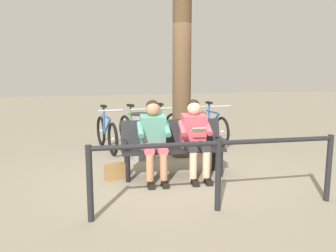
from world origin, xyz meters
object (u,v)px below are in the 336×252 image
(person_reading, at_px, (195,135))
(bicycle_silver, at_px, (106,133))
(bicycle_green, at_px, (187,128))
(person_companion, at_px, (154,136))
(litter_bin, at_px, (141,136))
(bench, at_px, (172,143))
(bicycle_orange, at_px, (212,127))
(bicycle_red, at_px, (134,132))
(tree_trunk, at_px, (182,57))
(bicycle_purple, at_px, (162,130))
(handbag, at_px, (115,171))

(person_reading, height_order, bicycle_silver, person_reading)
(bicycle_green, bearing_deg, person_companion, -51.78)
(litter_bin, xyz_separation_m, bicycle_silver, (0.56, -0.91, -0.08))
(bench, distance_m, bicycle_orange, 2.74)
(bench, bearing_deg, bicycle_red, -77.62)
(bench, relative_size, litter_bin, 1.88)
(tree_trunk, height_order, bicycle_orange, tree_trunk)
(bicycle_purple, bearing_deg, litter_bin, -30.05)
(litter_bin, height_order, bicycle_purple, bicycle_purple)
(bicycle_orange, bearing_deg, tree_trunk, -46.90)
(bench, xyz_separation_m, person_companion, (0.33, 0.13, 0.16))
(bench, distance_m, handbag, 0.99)
(bicycle_orange, height_order, bicycle_silver, same)
(litter_bin, bearing_deg, bicycle_red, -92.25)
(person_reading, relative_size, bicycle_green, 0.76)
(bicycle_red, bearing_deg, bicycle_green, 81.78)
(bench, relative_size, bicycle_red, 0.99)
(bicycle_green, height_order, bicycle_purple, same)
(person_reading, distance_m, bicycle_purple, 2.33)
(bicycle_silver, bearing_deg, bicycle_orange, 86.30)
(handbag, distance_m, bicycle_purple, 2.49)
(bicycle_purple, bearing_deg, bicycle_green, 97.44)
(bicycle_red, bearing_deg, bicycle_silver, -100.04)
(bench, relative_size, person_reading, 1.36)
(tree_trunk, bearing_deg, bicycle_green, -114.99)
(person_reading, bearing_deg, bicycle_purple, -86.81)
(handbag, height_order, tree_trunk, tree_trunk)
(person_companion, bearing_deg, handbag, -8.00)
(bench, bearing_deg, handbag, 5.08)
(person_companion, distance_m, tree_trunk, 1.93)
(person_companion, bearing_deg, bicycle_purple, -102.52)
(bench, height_order, bicycle_purple, bicycle_purple)
(bicycle_orange, distance_m, bicycle_purple, 1.23)
(bench, distance_m, bicycle_purple, 2.15)
(bicycle_orange, relative_size, bicycle_green, 1.06)
(bicycle_green, relative_size, bicycle_purple, 0.94)
(tree_trunk, xyz_separation_m, bicycle_green, (-0.50, -1.07, -1.54))
(litter_bin, bearing_deg, bench, 104.15)
(person_companion, bearing_deg, tree_trunk, -119.10)
(bicycle_purple, xyz_separation_m, bicycle_red, (0.64, 0.07, 0.00))
(handbag, height_order, bicycle_silver, bicycle_silver)
(bench, height_order, person_companion, person_companion)
(person_reading, xyz_separation_m, handbag, (1.22, -0.20, -0.54))
(bench, height_order, tree_trunk, tree_trunk)
(bicycle_purple, bearing_deg, bicycle_red, -79.81)
(bicycle_red, bearing_deg, bench, -6.37)
(person_companion, relative_size, litter_bin, 1.38)
(bicycle_red, relative_size, bicycle_silver, 0.99)
(bicycle_green, distance_m, bicycle_red, 1.25)
(person_reading, relative_size, bicycle_orange, 0.71)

